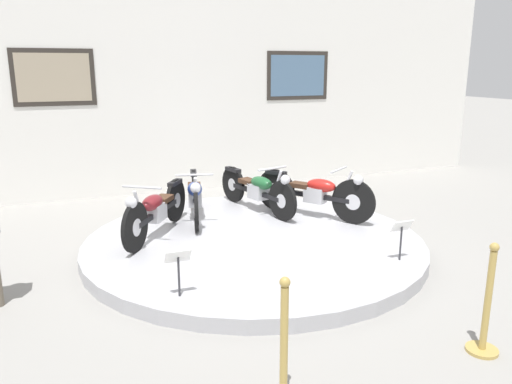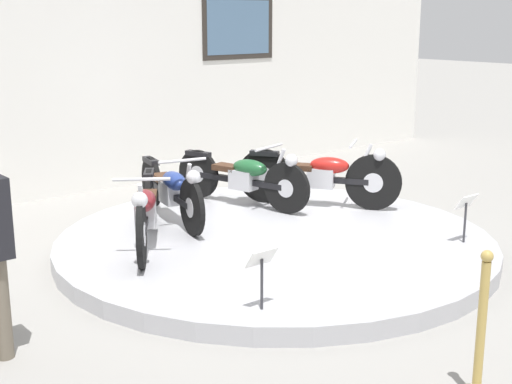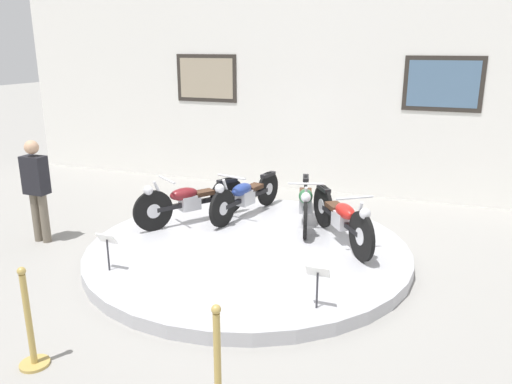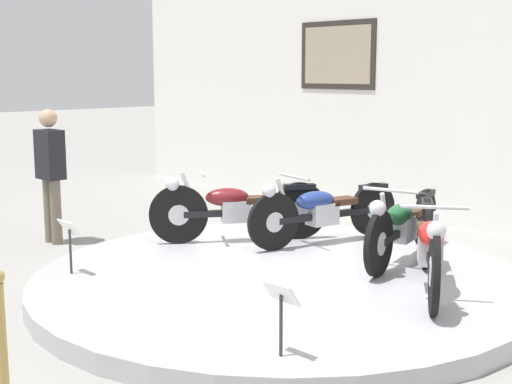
# 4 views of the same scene
# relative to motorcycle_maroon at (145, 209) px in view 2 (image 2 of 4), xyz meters

# --- Properties ---
(ground_plane) EXTENTS (60.00, 60.00, 0.00)m
(ground_plane) POSITION_rel_motorcycle_maroon_xyz_m (1.24, -0.57, -0.56)
(ground_plane) COLOR gray
(display_platform) EXTENTS (4.62, 4.62, 0.17)m
(display_platform) POSITION_rel_motorcycle_maroon_xyz_m (1.24, -0.57, -0.47)
(display_platform) COLOR #ADADB2
(display_platform) RESTS_ON ground_plane
(back_wall) EXTENTS (14.00, 0.22, 4.13)m
(back_wall) POSITION_rel_motorcycle_maroon_xyz_m (1.24, 3.21, 1.51)
(back_wall) COLOR white
(back_wall) RESTS_ON ground_plane
(motorcycle_maroon) EXTENTS (1.17, 1.68, 0.80)m
(motorcycle_maroon) POSITION_rel_motorcycle_maroon_xyz_m (0.00, 0.00, 0.00)
(motorcycle_maroon) COLOR black
(motorcycle_maroon) RESTS_ON display_platform
(motorcycle_blue) EXTENTS (0.61, 1.92, 0.78)m
(motorcycle_blue) POSITION_rel_motorcycle_maroon_xyz_m (0.71, 0.63, -0.01)
(motorcycle_blue) COLOR black
(motorcycle_blue) RESTS_ON display_platform
(motorcycle_green) EXTENTS (0.66, 1.91, 0.78)m
(motorcycle_green) POSITION_rel_motorcycle_maroon_xyz_m (1.76, 0.63, -0.01)
(motorcycle_green) COLOR black
(motorcycle_green) RESTS_ON display_platform
(motorcycle_red) EXTENTS (1.22, 1.69, 0.81)m
(motorcycle_red) POSITION_rel_motorcycle_maroon_xyz_m (2.47, 0.00, 0.01)
(motorcycle_red) COLOR black
(motorcycle_red) RESTS_ON display_platform
(info_placard_front_left) EXTENTS (0.26, 0.11, 0.51)m
(info_placard_front_left) POSITION_rel_motorcycle_maroon_xyz_m (-0.13, -1.97, -0.02)
(info_placard_front_left) COLOR #333338
(info_placard_front_left) RESTS_ON display_platform
(info_placard_front_centre) EXTENTS (0.26, 0.11, 0.51)m
(info_placard_front_centre) POSITION_rel_motorcycle_maroon_xyz_m (2.60, -1.97, -0.02)
(info_placard_front_centre) COLOR #333338
(info_placard_front_centre) RESTS_ON display_platform
(stanchion_post_left_of_entry) EXTENTS (0.28, 0.28, 1.02)m
(stanchion_post_left_of_entry) POSITION_rel_motorcycle_maroon_xyz_m (0.27, -3.70, -0.21)
(stanchion_post_left_of_entry) COLOR tan
(stanchion_post_left_of_entry) RESTS_ON ground_plane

